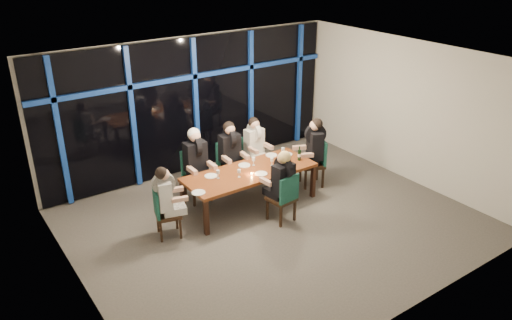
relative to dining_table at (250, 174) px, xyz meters
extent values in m
plane|color=#5C5751|center=(0.00, -0.80, -0.68)|extent=(7.00, 7.00, 0.00)
cube|color=silver|center=(0.00, 2.20, 0.82)|extent=(7.00, 0.04, 3.00)
cube|color=silver|center=(0.00, -3.80, 0.82)|extent=(7.00, 0.04, 3.00)
cube|color=silver|center=(-3.50, -0.80, 0.82)|extent=(0.04, 6.00, 3.00)
cube|color=silver|center=(3.50, -0.80, 0.82)|extent=(0.04, 6.00, 3.00)
cube|color=white|center=(0.00, -0.80, 2.32)|extent=(7.00, 6.00, 0.04)
cube|color=black|center=(0.00, 2.14, 0.82)|extent=(6.86, 0.04, 2.94)
cube|color=navy|center=(-2.90, 2.09, 0.82)|extent=(0.10, 0.10, 2.94)
cube|color=navy|center=(-1.45, 2.09, 0.82)|extent=(0.10, 0.10, 2.94)
cube|color=navy|center=(0.00, 2.09, 0.82)|extent=(0.10, 0.10, 2.94)
cube|color=navy|center=(1.45, 2.09, 0.82)|extent=(0.10, 0.10, 2.94)
cube|color=navy|center=(2.90, 2.09, 0.82)|extent=(0.10, 0.10, 2.94)
cube|color=navy|center=(0.00, 2.09, 1.48)|extent=(6.86, 0.10, 0.10)
cube|color=#FF2D14|center=(1.10, 2.45, 1.47)|extent=(0.60, 0.05, 0.35)
cube|color=brown|center=(0.00, 0.00, 0.04)|extent=(2.60, 1.00, 0.06)
cube|color=black|center=(-1.24, -0.44, -0.34)|extent=(0.08, 0.08, 0.69)
cube|color=black|center=(1.24, -0.44, -0.34)|extent=(0.08, 0.08, 0.69)
cube|color=black|center=(-1.24, 0.44, -0.34)|extent=(0.08, 0.08, 0.69)
cube|color=black|center=(1.24, 0.44, -0.34)|extent=(0.08, 0.08, 0.69)
cube|color=black|center=(-0.73, 0.78, -0.20)|extent=(0.49, 0.49, 0.06)
cube|color=#1B5647|center=(-0.73, 0.99, 0.09)|extent=(0.48, 0.06, 0.53)
cube|color=black|center=(-0.93, 0.59, -0.46)|extent=(0.04, 0.04, 0.45)
cube|color=black|center=(-0.54, 0.58, -0.46)|extent=(0.04, 0.04, 0.45)
cube|color=black|center=(-0.92, 0.97, -0.46)|extent=(0.04, 0.04, 0.45)
cube|color=black|center=(-0.54, 0.97, -0.46)|extent=(0.04, 0.04, 0.45)
cube|color=black|center=(0.08, 0.82, -0.22)|extent=(0.50, 0.50, 0.06)
cube|color=#1B5647|center=(0.09, 1.02, 0.06)|extent=(0.47, 0.08, 0.52)
cube|color=black|center=(-0.12, 0.65, -0.46)|extent=(0.04, 0.04, 0.44)
cube|color=black|center=(0.25, 0.62, -0.46)|extent=(0.04, 0.04, 0.44)
cube|color=black|center=(-0.09, 1.02, -0.46)|extent=(0.04, 0.04, 0.44)
cube|color=black|center=(0.28, 0.99, -0.46)|extent=(0.04, 0.04, 0.44)
cube|color=black|center=(0.76, 0.91, -0.24)|extent=(0.46, 0.46, 0.06)
cube|color=#1B5647|center=(0.75, 1.11, 0.03)|extent=(0.45, 0.06, 0.49)
cube|color=black|center=(0.58, 0.73, -0.47)|extent=(0.04, 0.04, 0.42)
cube|color=black|center=(0.94, 0.74, -0.47)|extent=(0.04, 0.04, 0.42)
cube|color=black|center=(0.57, 1.08, -0.47)|extent=(0.04, 0.04, 0.42)
cube|color=black|center=(0.93, 1.09, -0.47)|extent=(0.04, 0.04, 0.42)
cube|color=black|center=(-1.80, -0.08, -0.26)|extent=(0.52, 0.52, 0.06)
cube|color=#1B5647|center=(-1.98, -0.03, 0.00)|extent=(0.16, 0.42, 0.47)
cube|color=black|center=(-1.68, -0.29, -0.48)|extent=(0.05, 0.05, 0.40)
cube|color=black|center=(-1.59, 0.04, -0.48)|extent=(0.05, 0.05, 0.40)
cube|color=black|center=(-2.00, -0.20, -0.48)|extent=(0.05, 0.05, 0.40)
cube|color=black|center=(-1.91, 0.13, -0.48)|extent=(0.05, 0.05, 0.40)
cube|color=black|center=(1.57, -0.01, -0.21)|extent=(0.62, 0.62, 0.06)
cube|color=#1B5647|center=(1.77, -0.10, 0.08)|extent=(0.23, 0.46, 0.53)
cube|color=black|center=(1.47, 0.24, -0.46)|extent=(0.06, 0.06, 0.44)
cube|color=black|center=(1.32, -0.11, -0.46)|extent=(0.06, 0.06, 0.44)
cube|color=black|center=(1.82, 0.09, -0.46)|extent=(0.06, 0.06, 0.44)
cube|color=black|center=(1.67, -0.26, -0.46)|extent=(0.06, 0.06, 0.44)
cube|color=black|center=(0.15, -0.80, -0.23)|extent=(0.50, 0.50, 0.06)
cube|color=#1B5647|center=(0.17, -1.00, 0.04)|extent=(0.45, 0.10, 0.50)
cube|color=black|center=(0.31, -0.60, -0.47)|extent=(0.04, 0.04, 0.42)
cube|color=black|center=(-0.05, -0.64, -0.47)|extent=(0.04, 0.04, 0.42)
cube|color=black|center=(0.35, -0.96, -0.47)|extent=(0.04, 0.04, 0.42)
cube|color=black|center=(-0.01, -1.00, -0.47)|extent=(0.04, 0.04, 0.42)
cube|color=black|center=(-0.74, 0.65, -0.09)|extent=(0.39, 0.46, 0.15)
cube|color=black|center=(-0.73, 0.82, 0.26)|extent=(0.43, 0.26, 0.60)
cylinder|color=black|center=(-0.73, 0.82, 0.49)|extent=(0.11, 0.45, 0.45)
sphere|color=tan|center=(-0.73, 0.80, 0.69)|extent=(0.22, 0.22, 0.22)
sphere|color=silver|center=(-0.73, 0.84, 0.72)|extent=(0.25, 0.25, 0.25)
cube|color=tan|center=(-0.95, 0.57, 0.11)|extent=(0.09, 0.32, 0.09)
cube|color=tan|center=(-0.52, 0.56, 0.11)|extent=(0.09, 0.32, 0.09)
cube|color=black|center=(0.07, 0.69, -0.11)|extent=(0.40, 0.46, 0.15)
cube|color=black|center=(0.08, 0.86, 0.23)|extent=(0.43, 0.28, 0.58)
cylinder|color=black|center=(0.08, 0.86, 0.46)|extent=(0.13, 0.44, 0.44)
sphere|color=tan|center=(0.08, 0.84, 0.64)|extent=(0.22, 0.22, 0.22)
sphere|color=black|center=(0.08, 0.88, 0.68)|extent=(0.24, 0.24, 0.24)
cube|color=tan|center=(-0.14, 0.63, 0.11)|extent=(0.10, 0.32, 0.08)
cube|color=tan|center=(0.27, 0.60, 0.11)|extent=(0.10, 0.32, 0.08)
cube|color=silver|center=(0.76, 0.79, -0.14)|extent=(0.37, 0.42, 0.14)
cube|color=silver|center=(0.76, 0.95, 0.19)|extent=(0.40, 0.25, 0.55)
cylinder|color=silver|center=(0.76, 0.95, 0.41)|extent=(0.11, 0.42, 0.42)
sphere|color=tan|center=(0.76, 0.93, 0.58)|extent=(0.21, 0.21, 0.21)
sphere|color=black|center=(0.75, 0.97, 0.61)|extent=(0.23, 0.23, 0.23)
cube|color=tan|center=(0.56, 0.71, 0.11)|extent=(0.09, 0.30, 0.08)
cube|color=tan|center=(0.96, 0.72, 0.11)|extent=(0.09, 0.30, 0.08)
cube|color=black|center=(-1.69, -0.11, -0.16)|extent=(0.47, 0.43, 0.13)
cube|color=black|center=(-1.83, -0.07, 0.15)|extent=(0.32, 0.42, 0.53)
cylinder|color=black|center=(-1.83, -0.07, 0.36)|extent=(0.41, 0.20, 0.40)
sphere|color=tan|center=(-1.81, -0.08, 0.53)|extent=(0.20, 0.20, 0.20)
sphere|color=black|center=(-1.85, -0.07, 0.55)|extent=(0.22, 0.22, 0.22)
cube|color=tan|center=(-1.66, -0.31, 0.11)|extent=(0.29, 0.15, 0.08)
cube|color=tan|center=(-1.56, 0.05, 0.11)|extent=(0.29, 0.15, 0.08)
cube|color=black|center=(1.46, 0.04, -0.10)|extent=(0.55, 0.52, 0.15)
cube|color=black|center=(1.61, -0.03, 0.24)|extent=(0.40, 0.49, 0.59)
cylinder|color=black|center=(1.61, -0.03, 0.48)|extent=(0.45, 0.27, 0.44)
sphere|color=tan|center=(1.59, -0.02, 0.67)|extent=(0.22, 0.22, 0.22)
sphere|color=black|center=(1.63, -0.04, 0.70)|extent=(0.24, 0.24, 0.24)
cube|color=tan|center=(1.46, 0.26, 0.11)|extent=(0.32, 0.20, 0.08)
cube|color=tan|center=(1.30, -0.12, 0.11)|extent=(0.32, 0.20, 0.08)
cube|color=black|center=(0.14, -0.68, -0.13)|extent=(0.40, 0.46, 0.14)
cube|color=black|center=(0.15, -0.84, 0.20)|extent=(0.42, 0.28, 0.56)
cylinder|color=black|center=(0.15, -0.84, 0.42)|extent=(0.15, 0.43, 0.42)
sphere|color=tan|center=(0.15, -0.82, 0.60)|extent=(0.21, 0.21, 0.21)
sphere|color=tan|center=(0.16, -0.86, 0.62)|extent=(0.23, 0.23, 0.23)
cube|color=tan|center=(0.33, -0.58, 0.11)|extent=(0.11, 0.31, 0.08)
cube|color=tan|center=(-0.07, -0.62, 0.11)|extent=(0.11, 0.31, 0.08)
cylinder|color=white|center=(-0.74, 0.22, 0.08)|extent=(0.24, 0.24, 0.01)
cylinder|color=white|center=(0.04, 0.26, 0.08)|extent=(0.24, 0.24, 0.01)
cylinder|color=white|center=(0.77, 0.35, 0.08)|extent=(0.24, 0.24, 0.01)
cylinder|color=white|center=(-1.26, -0.23, 0.08)|extent=(0.24, 0.24, 0.01)
cylinder|color=white|center=(1.06, 0.21, 0.08)|extent=(0.24, 0.24, 0.01)
cylinder|color=white|center=(0.09, -0.24, 0.08)|extent=(0.24, 0.24, 0.01)
cylinder|color=black|center=(1.09, -0.16, 0.18)|extent=(0.07, 0.07, 0.22)
cylinder|color=black|center=(1.09, -0.16, 0.33)|extent=(0.03, 0.03, 0.08)
cylinder|color=silver|center=(1.09, -0.16, 0.18)|extent=(0.07, 0.07, 0.06)
cylinder|color=white|center=(0.72, -0.23, 0.17)|extent=(0.11, 0.11, 0.19)
cylinder|color=white|center=(0.78, -0.23, 0.18)|extent=(0.02, 0.02, 0.14)
cylinder|color=#FF9C4C|center=(-0.07, -0.16, 0.08)|extent=(0.05, 0.05, 0.03)
cylinder|color=white|center=(-0.32, -0.11, 0.07)|extent=(0.06, 0.06, 0.01)
cylinder|color=white|center=(-0.32, -0.11, 0.12)|extent=(0.01, 0.01, 0.09)
cylinder|color=white|center=(-0.32, -0.11, 0.19)|extent=(0.06, 0.06, 0.06)
cylinder|color=silver|center=(0.20, 0.17, 0.07)|extent=(0.06, 0.06, 0.01)
cylinder|color=silver|center=(0.20, 0.17, 0.12)|extent=(0.01, 0.01, 0.09)
cylinder|color=silver|center=(0.20, 0.17, 0.20)|extent=(0.06, 0.06, 0.07)
cylinder|color=silver|center=(0.48, -0.05, 0.07)|extent=(0.06, 0.06, 0.01)
cylinder|color=silver|center=(0.48, -0.05, 0.12)|extent=(0.01, 0.01, 0.09)
cylinder|color=silver|center=(0.48, -0.05, 0.20)|extent=(0.06, 0.06, 0.07)
cylinder|color=silver|center=(-0.67, 0.07, 0.07)|extent=(0.06, 0.06, 0.01)
cylinder|color=silver|center=(-0.67, 0.07, 0.12)|extent=(0.01, 0.01, 0.09)
cylinder|color=silver|center=(-0.67, 0.07, 0.20)|extent=(0.06, 0.06, 0.07)
cylinder|color=white|center=(0.96, 0.20, 0.07)|extent=(0.06, 0.06, 0.01)
cylinder|color=white|center=(0.96, 0.20, 0.12)|extent=(0.01, 0.01, 0.10)
cylinder|color=white|center=(0.96, 0.20, 0.21)|extent=(0.07, 0.07, 0.07)
camera|label=1|loc=(-4.87, -7.16, 4.19)|focal=35.00mm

